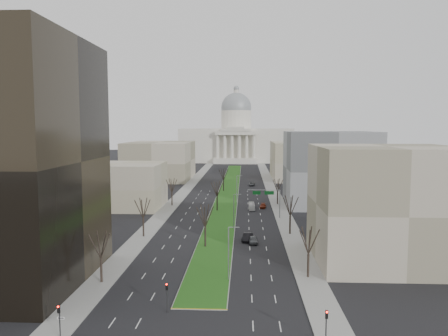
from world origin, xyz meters
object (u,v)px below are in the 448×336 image
(car_grey_far, at_px, (252,184))
(box_van, at_px, (252,206))
(car_black, at_px, (247,237))
(car_grey_near, at_px, (253,240))
(car_red, at_px, (263,206))

(car_grey_far, relative_size, box_van, 0.74)
(car_black, xyz_separation_m, car_grey_far, (2.53, 91.39, -0.11))
(car_grey_near, bearing_deg, car_black, 117.66)
(car_black, bearing_deg, box_van, 96.76)
(car_grey_far, bearing_deg, car_red, -82.31)
(car_grey_near, xyz_separation_m, car_red, (3.90, 42.06, -0.13))
(car_black, xyz_separation_m, box_van, (1.59, 37.46, 0.16))
(car_grey_near, height_order, car_grey_far, car_grey_near)
(car_grey_near, xyz_separation_m, box_van, (0.33, 39.54, 0.22))
(box_van, bearing_deg, car_black, -93.90)
(car_red, bearing_deg, car_black, -90.63)
(car_red, distance_m, car_grey_far, 51.48)
(car_red, xyz_separation_m, box_van, (-3.57, -2.52, 0.35))
(car_black, distance_m, car_red, 40.31)
(car_grey_far, height_order, box_van, box_van)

